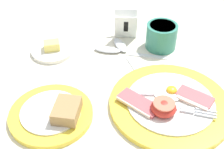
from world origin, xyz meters
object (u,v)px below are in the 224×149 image
object	(u,v)px
teaspoon_near_cup	(118,51)
sugar_cup	(162,36)
teaspoon_by_saucer	(125,51)
number_card	(126,25)
butter_dish	(53,50)
bread_plate	(54,113)
breakfast_plate	(170,103)

from	to	relation	value
teaspoon_near_cup	sugar_cup	bearing A→B (deg)	-154.54
teaspoon_by_saucer	teaspoon_near_cup	bearing A→B (deg)	75.61
teaspoon_near_cup	number_card	bearing A→B (deg)	-94.54
butter_dish	bread_plate	bearing A→B (deg)	-80.95
butter_dish	teaspoon_near_cup	world-z (taller)	butter_dish
breakfast_plate	teaspoon_by_saucer	xyz separation A→B (m)	(-0.09, 0.20, -0.01)
butter_dish	teaspoon_by_saucer	xyz separation A→B (m)	(0.19, -0.00, -0.00)
bread_plate	number_card	world-z (taller)	number_card
breakfast_plate	butter_dish	bearing A→B (deg)	144.33
sugar_cup	number_card	bearing A→B (deg)	152.42
breakfast_plate	number_card	size ratio (longest dim) A/B	3.52
breakfast_plate	teaspoon_near_cup	bearing A→B (deg)	118.58
teaspoon_by_saucer	sugar_cup	bearing A→B (deg)	-95.71
breakfast_plate	teaspoon_near_cup	world-z (taller)	breakfast_plate
bread_plate	sugar_cup	xyz separation A→B (m)	(0.25, 0.25, 0.02)
breakfast_plate	teaspoon_by_saucer	bearing A→B (deg)	114.36
breakfast_plate	bread_plate	distance (m)	0.24
butter_dish	number_card	world-z (taller)	number_card
teaspoon_near_cup	bread_plate	bearing A→B (deg)	70.96
sugar_cup	number_card	size ratio (longest dim) A/B	1.10
breakfast_plate	teaspoon_near_cup	size ratio (longest dim) A/B	1.34
butter_dish	number_card	bearing A→B (deg)	20.77
bread_plate	breakfast_plate	bearing A→B (deg)	6.98
sugar_cup	teaspoon_near_cup	world-z (taller)	sugar_cup
bread_plate	butter_dish	size ratio (longest dim) A/B	1.57
breakfast_plate	sugar_cup	xyz separation A→B (m)	(0.01, 0.22, 0.03)
breakfast_plate	number_card	world-z (taller)	number_card
number_card	teaspoon_near_cup	xyz separation A→B (m)	(-0.02, -0.08, -0.03)
sugar_cup	number_card	world-z (taller)	number_card
butter_dish	teaspoon_near_cup	size ratio (longest dim) A/B	0.57
butter_dish	teaspoon_near_cup	bearing A→B (deg)	-1.08
sugar_cup	teaspoon_by_saucer	bearing A→B (deg)	-165.02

